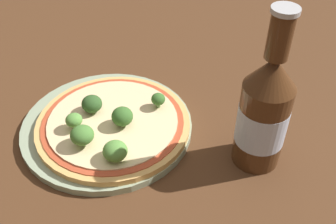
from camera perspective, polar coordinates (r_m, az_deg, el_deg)
ground_plane at (r=0.64m, az=-8.74°, el=-2.40°), size 3.00×3.00×0.00m
plate at (r=0.63m, az=-8.27°, el=-2.05°), size 0.27×0.27×0.01m
pizza at (r=0.62m, az=-7.97°, el=-1.63°), size 0.24×0.24×0.01m
broccoli_floret_0 at (r=0.57m, az=-12.36°, el=-3.30°), size 0.03×0.03×0.03m
broccoli_floret_1 at (r=0.59m, az=-6.65°, el=-0.64°), size 0.03×0.03×0.03m
broccoli_floret_2 at (r=0.55m, az=-7.67°, el=-5.63°), size 0.03×0.03×0.03m
broccoli_floret_3 at (r=0.62m, az=-10.99°, el=1.16°), size 0.03×0.03×0.03m
broccoli_floret_4 at (r=0.60m, az=-13.50°, el=-1.15°), size 0.03×0.03×0.03m
broccoli_floret_5 at (r=0.62m, az=-1.43°, el=1.85°), size 0.02×0.02×0.03m
beer_bottle at (r=0.54m, az=13.74°, el=-0.04°), size 0.07×0.07×0.24m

